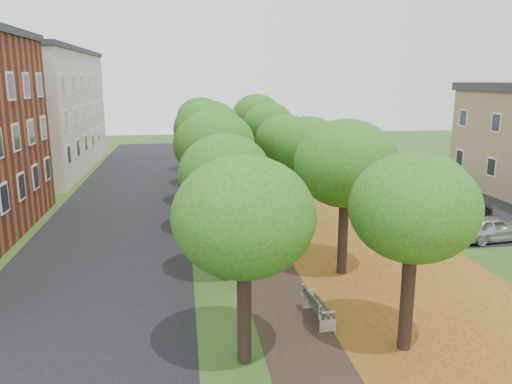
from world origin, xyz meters
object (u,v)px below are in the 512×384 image
object	(u,v)px
car_red	(434,202)
car_white	(398,185)
car_silver	(492,228)
car_grey	(453,204)
bench	(317,306)

from	to	relation	value
car_red	car_white	xyz separation A→B (m)	(0.00, 5.05, -0.00)
car_silver	car_grey	size ratio (longest dim) A/B	0.83
car_silver	car_white	bearing A→B (deg)	-4.76
car_grey	car_white	bearing A→B (deg)	17.22
car_silver	car_red	size ratio (longest dim) A/B	0.99
car_silver	car_red	world-z (taller)	car_silver
bench	car_silver	world-z (taller)	car_silver
car_grey	car_white	distance (m)	5.68
car_red	bench	bearing A→B (deg)	137.48
car_silver	car_grey	bearing A→B (deg)	-13.82
car_silver	car_white	xyz separation A→B (m)	(-0.24, 10.44, -0.02)
bench	car_red	world-z (taller)	car_red
car_grey	car_red	bearing A→B (deg)	66.25
bench	car_silver	distance (m)	12.73
bench	car_white	size ratio (longest dim) A/B	0.43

